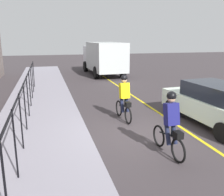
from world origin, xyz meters
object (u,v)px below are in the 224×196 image
(cyclist_lead, at_px, (170,124))
(box_truck_background, at_px, (104,57))
(cyclist_follow, at_px, (124,98))
(patrol_sedan, at_px, (214,103))

(cyclist_lead, relative_size, box_truck_background, 0.27)
(cyclist_follow, relative_size, box_truck_background, 0.27)
(cyclist_lead, height_order, box_truck_background, box_truck_background)
(cyclist_follow, bearing_deg, box_truck_background, -12.45)
(box_truck_background, bearing_deg, cyclist_lead, 171.47)
(cyclist_lead, height_order, patrol_sedan, cyclist_lead)
(box_truck_background, bearing_deg, cyclist_follow, 168.42)
(cyclist_follow, distance_m, patrol_sedan, 3.37)
(cyclist_lead, relative_size, patrol_sedan, 0.40)
(patrol_sedan, bearing_deg, cyclist_follow, 63.32)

